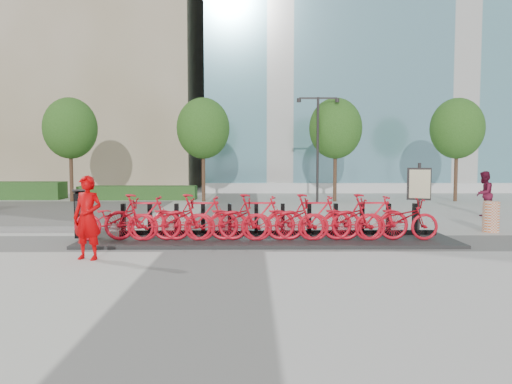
{
  "coord_description": "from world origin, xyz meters",
  "views": [
    {
      "loc": [
        0.87,
        -12.59,
        2.19
      ],
      "look_at": [
        1.0,
        1.5,
        1.2
      ],
      "focal_mm": 35.0,
      "sensor_mm": 36.0,
      "label": 1
    }
  ],
  "objects_px": {
    "worker_red": "(88,218)",
    "bike_0": "(114,220)",
    "map_sign": "(419,187)",
    "pedestrian": "(484,194)",
    "construction_barrel": "(491,217)",
    "kiosk": "(82,214)"
  },
  "relations": [
    {
      "from": "construction_barrel",
      "to": "map_sign",
      "type": "bearing_deg",
      "value": -172.67
    },
    {
      "from": "bike_0",
      "to": "pedestrian",
      "type": "relative_size",
      "value": 1.21
    },
    {
      "from": "worker_red",
      "to": "pedestrian",
      "type": "distance_m",
      "value": 14.44
    },
    {
      "from": "worker_red",
      "to": "bike_0",
      "type": "bearing_deg",
      "value": 105.17
    },
    {
      "from": "kiosk",
      "to": "pedestrian",
      "type": "bearing_deg",
      "value": 17.42
    },
    {
      "from": "bike_0",
      "to": "construction_barrel",
      "type": "distance_m",
      "value": 10.63
    },
    {
      "from": "worker_red",
      "to": "map_sign",
      "type": "distance_m",
      "value": 9.0
    },
    {
      "from": "bike_0",
      "to": "map_sign",
      "type": "bearing_deg",
      "value": -79.26
    },
    {
      "from": "bike_0",
      "to": "construction_barrel",
      "type": "xyz_separation_m",
      "value": [
        10.47,
        1.85,
        -0.16
      ]
    },
    {
      "from": "worker_red",
      "to": "map_sign",
      "type": "height_order",
      "value": "map_sign"
    },
    {
      "from": "pedestrian",
      "to": "construction_barrel",
      "type": "distance_m",
      "value": 4.34
    },
    {
      "from": "bike_0",
      "to": "worker_red",
      "type": "distance_m",
      "value": 1.98
    },
    {
      "from": "map_sign",
      "to": "construction_barrel",
      "type": "bearing_deg",
      "value": 26.78
    },
    {
      "from": "construction_barrel",
      "to": "bike_0",
      "type": "bearing_deg",
      "value": -169.98
    },
    {
      "from": "bike_0",
      "to": "worker_red",
      "type": "xyz_separation_m",
      "value": [
        -0.02,
        -1.96,
        0.29
      ]
    },
    {
      "from": "construction_barrel",
      "to": "worker_red",
      "type": "bearing_deg",
      "value": -160.02
    },
    {
      "from": "worker_red",
      "to": "pedestrian",
      "type": "xyz_separation_m",
      "value": [
        12.14,
        7.81,
        -0.07
      ]
    },
    {
      "from": "bike_0",
      "to": "construction_barrel",
      "type": "height_order",
      "value": "bike_0"
    },
    {
      "from": "pedestrian",
      "to": "bike_0",
      "type": "bearing_deg",
      "value": -17.28
    },
    {
      "from": "bike_0",
      "to": "construction_barrel",
      "type": "relative_size",
      "value": 2.24
    },
    {
      "from": "pedestrian",
      "to": "worker_red",
      "type": "bearing_deg",
      "value": -10.28
    },
    {
      "from": "pedestrian",
      "to": "construction_barrel",
      "type": "xyz_separation_m",
      "value": [
        -1.65,
        -4.0,
        -0.38
      ]
    }
  ]
}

